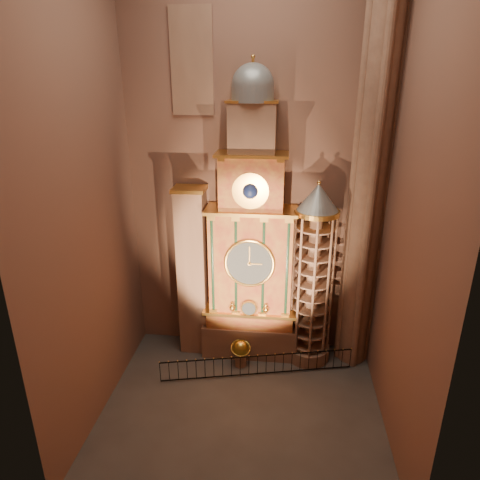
# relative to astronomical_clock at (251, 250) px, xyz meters

# --- Properties ---
(floor) EXTENTS (14.00, 14.00, 0.00)m
(floor) POSITION_rel_astronomical_clock_xyz_m (0.00, -4.96, -6.68)
(floor) COLOR #383330
(floor) RESTS_ON ground
(wall_back) EXTENTS (22.00, 0.00, 22.00)m
(wall_back) POSITION_rel_astronomical_clock_xyz_m (0.00, 1.04, 4.32)
(wall_back) COLOR brown
(wall_back) RESTS_ON floor
(wall_left) EXTENTS (0.00, 22.00, 22.00)m
(wall_left) POSITION_rel_astronomical_clock_xyz_m (-7.00, -4.96, 4.32)
(wall_left) COLOR brown
(wall_left) RESTS_ON floor
(wall_right) EXTENTS (0.00, 22.00, 22.00)m
(wall_right) POSITION_rel_astronomical_clock_xyz_m (7.00, -4.96, 4.32)
(wall_right) COLOR brown
(wall_right) RESTS_ON floor
(astronomical_clock) EXTENTS (5.60, 2.41, 16.70)m
(astronomical_clock) POSITION_rel_astronomical_clock_xyz_m (0.00, 0.00, 0.00)
(astronomical_clock) COLOR #8C634C
(astronomical_clock) RESTS_ON floor
(portrait_tower) EXTENTS (1.80, 1.60, 10.20)m
(portrait_tower) POSITION_rel_astronomical_clock_xyz_m (-3.40, 0.02, -1.53)
(portrait_tower) COLOR #8C634C
(portrait_tower) RESTS_ON floor
(stair_turret) EXTENTS (2.50, 2.50, 10.80)m
(stair_turret) POSITION_rel_astronomical_clock_xyz_m (3.50, -0.26, -1.41)
(stair_turret) COLOR #8C634C
(stair_turret) RESTS_ON floor
(gothic_pier) EXTENTS (2.04, 2.04, 22.00)m
(gothic_pier) POSITION_rel_astronomical_clock_xyz_m (6.10, 0.04, 4.32)
(gothic_pier) COLOR #8C634C
(gothic_pier) RESTS_ON floor
(stained_glass_window) EXTENTS (2.20, 0.14, 5.20)m
(stained_glass_window) POSITION_rel_astronomical_clock_xyz_m (-3.20, 0.95, 9.82)
(stained_glass_window) COLOR navy
(stained_glass_window) RESTS_ON wall_back
(celestial_globe) EXTENTS (1.39, 1.34, 1.67)m
(celestial_globe) POSITION_rel_astronomical_clock_xyz_m (-0.43, -1.52, -5.68)
(celestial_globe) COLOR #8C634C
(celestial_globe) RESTS_ON floor
(iron_railing) EXTENTS (10.53, 2.45, 1.25)m
(iron_railing) POSITION_rel_astronomical_clock_xyz_m (0.61, -2.32, -6.00)
(iron_railing) COLOR black
(iron_railing) RESTS_ON floor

